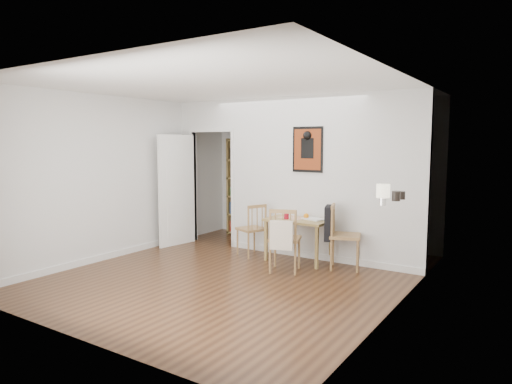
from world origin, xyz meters
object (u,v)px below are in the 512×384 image
Objects in this scene: orange_fruit at (306,216)px; mantel_lamp at (383,192)px; fireplace at (398,247)px; red_glass at (286,216)px; chair_front at (285,239)px; dining_table at (299,224)px; notebook at (314,219)px; chair_left at (251,230)px; bookshelf at (247,188)px; ceramic_jar_b at (402,195)px; ceramic_jar_a at (396,196)px; chair_right at (344,235)px.

orange_fruit is 0.35× the size of mantel_lamp.
fireplace is 14.92× the size of orange_fruit.
chair_front is at bearing -63.24° from red_glass.
fireplace is at bearing -25.49° from dining_table.
red_glass reaches higher than notebook.
chair_front is at bearing -29.50° from chair_left.
bookshelf is 8.21× the size of mantel_lamp.
bookshelf is 4.01m from ceramic_jar_b.
ceramic_jar_a reaches higher than notebook.
red_glass is at bearing -173.85° from chair_right.
dining_table is 0.26m from notebook.
dining_table is 1.03× the size of chair_right.
chair_front is 7.82× the size of ceramic_jar_a.
bookshelf reaches higher than ceramic_jar_a.
chair_front is 1.79m from ceramic_jar_b.
dining_table is 0.17m from orange_fruit.
ceramic_jar_a is (3.53, -2.04, 0.26)m from bookshelf.
red_glass is at bearing 116.76° from chair_front.
chair_left is 2.91m from mantel_lamp.
ceramic_jar_a is at bearing -38.69° from chair_right.
chair_right reaches higher than dining_table.
dining_table is 8.26× the size of ceramic_jar_a.
bookshelf reaches higher than red_glass.
mantel_lamp is (-0.07, -0.40, 0.69)m from fireplace.
ceramic_jar_a is (0.97, -0.77, 0.72)m from chair_right.
bookshelf is (-2.56, 1.27, 0.46)m from chair_right.
bookshelf reaches higher than orange_fruit.
chair_left is 2.71m from fireplace.
chair_front is 0.74m from notebook.
dining_table is at bearing 38.22° from red_glass.
chair_right is at bearing -1.62° from dining_table.
ceramic_jar_a reaches higher than ceramic_jar_b.
ceramic_jar_a reaches higher than orange_fruit.
red_glass is at bearing -152.73° from notebook.
fireplace is at bearing -80.12° from ceramic_jar_b.
chair_right reaches higher than chair_front.
notebook is 3.21× the size of ceramic_jar_b.
red_glass is 0.32m from orange_fruit.
fireplace is (1.02, -0.83, 0.12)m from chair_right.
mantel_lamp is (2.53, -1.15, 0.87)m from chair_left.
bookshelf is 16.26× the size of ceramic_jar_a.
notebook is at bearing 80.05° from chair_front.
notebook is at bearing 169.66° from chair_right.
chair_left is 1.06m from chair_front.
red_glass is 2.06m from ceramic_jar_a.
ceramic_jar_b reaches higher than chair_front.
fireplace is at bearing -20.68° from red_glass.
bookshelf is 4.09m from ceramic_jar_a.
orange_fruit is 1.92m from ceramic_jar_a.
ceramic_jar_a is at bearing -94.64° from ceramic_jar_b.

